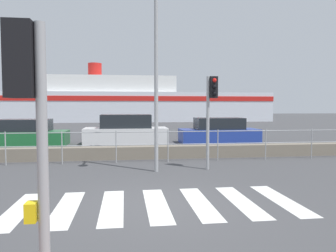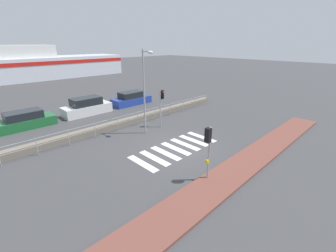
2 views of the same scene
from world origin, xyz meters
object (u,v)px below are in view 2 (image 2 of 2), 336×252
(streetlamp, at_px, (146,84))
(parked_car_blue, at_px, (132,99))
(parked_car_green, at_px, (25,121))
(traffic_light_far, at_px, (161,100))
(ferry_boat, at_px, (10,66))
(parked_car_white, at_px, (87,107))
(traffic_light_near, at_px, (208,143))

(streetlamp, xyz_separation_m, parked_car_blue, (4.23, 7.79, -3.12))
(parked_car_green, distance_m, parked_car_blue, 10.34)
(parked_car_blue, bearing_deg, streetlamp, -118.52)
(traffic_light_far, xyz_separation_m, ferry_boat, (-3.02, 34.95, 0.36))
(ferry_boat, relative_size, parked_car_white, 8.59)
(traffic_light_near, relative_size, ferry_boat, 0.07)
(traffic_light_near, xyz_separation_m, traffic_light_far, (3.58, 7.02, 0.17))
(parked_car_green, bearing_deg, parked_car_white, 0.00)
(traffic_light_near, xyz_separation_m, parked_car_green, (-4.29, 14.50, -1.43))
(traffic_light_far, height_order, parked_car_blue, traffic_light_far)
(ferry_boat, bearing_deg, traffic_light_near, -90.77)
(parked_car_white, xyz_separation_m, parked_car_blue, (5.14, 0.00, -0.09))
(ferry_boat, relative_size, parked_car_green, 8.78)
(traffic_light_near, relative_size, parked_car_blue, 0.64)
(streetlamp, distance_m, parked_car_green, 10.38)
(parked_car_blue, bearing_deg, ferry_boat, 101.29)
(traffic_light_far, relative_size, parked_car_green, 0.69)
(traffic_light_near, height_order, parked_car_green, traffic_light_near)
(traffic_light_far, relative_size, parked_car_white, 0.67)
(parked_car_blue, bearing_deg, parked_car_white, 180.00)
(streetlamp, xyz_separation_m, parked_car_white, (-0.90, 7.79, -3.04))
(parked_car_blue, bearing_deg, parked_car_green, 180.00)
(traffic_light_far, distance_m, parked_car_green, 10.97)
(streetlamp, distance_m, ferry_boat, 35.30)
(streetlamp, height_order, parked_car_green, streetlamp)
(traffic_light_near, xyz_separation_m, streetlamp, (1.82, 6.71, 1.71))
(streetlamp, distance_m, parked_car_white, 8.41)
(traffic_light_near, bearing_deg, streetlamp, 74.84)
(parked_car_white, bearing_deg, traffic_light_far, -70.34)
(parked_car_white, bearing_deg, parked_car_green, 180.00)
(traffic_light_near, bearing_deg, parked_car_white, 86.39)
(streetlamp, bearing_deg, parked_car_white, 96.62)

